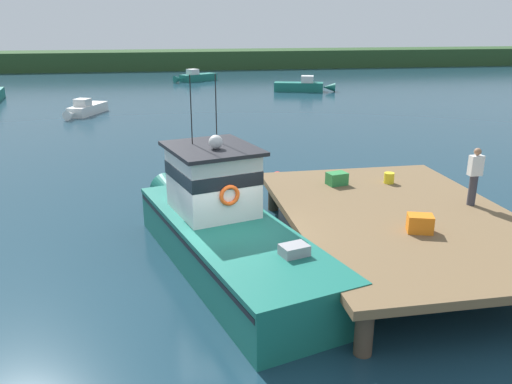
{
  "coord_description": "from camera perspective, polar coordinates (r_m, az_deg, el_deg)",
  "views": [
    {
      "loc": [
        -1.33,
        -12.08,
        6.07
      ],
      "look_at": [
        1.2,
        1.89,
        1.4
      ],
      "focal_mm": 36.27,
      "sensor_mm": 36.0,
      "label": 1
    }
  ],
  "objects": [
    {
      "name": "mooring_buoy_inshore",
      "position": [
        20.31,
        2.38,
        1.56
      ],
      "size": [
        0.52,
        0.52,
        0.52
      ],
      "primitive_type": "sphere",
      "color": "red",
      "rests_on": "ground"
    },
    {
      "name": "moored_boat_near_channel",
      "position": [
        37.84,
        -18.27,
        8.68
      ],
      "size": [
        2.56,
        4.51,
        1.15
      ],
      "color": "white",
      "rests_on": "ground"
    },
    {
      "name": "mooring_buoy_outer",
      "position": [
        26.33,
        -5.0,
        5.27
      ],
      "size": [
        0.41,
        0.41,
        0.41
      ],
      "primitive_type": "sphere",
      "color": "#EA5B19",
      "rests_on": "ground"
    },
    {
      "name": "main_fishing_boat",
      "position": [
        13.58,
        -3.71,
        -3.74
      ],
      "size": [
        4.64,
        9.92,
        4.8
      ],
      "color": "#196B5B",
      "rests_on": "ground"
    },
    {
      "name": "bait_bucket",
      "position": [
        16.95,
        14.46,
        1.51
      ],
      "size": [
        0.32,
        0.32,
        0.34
      ],
      "primitive_type": "cylinder",
      "color": "yellow",
      "rests_on": "dock"
    },
    {
      "name": "moored_boat_far_left",
      "position": [
        48.77,
        5.2,
        11.56
      ],
      "size": [
        5.65,
        2.69,
        1.42
      ],
      "color": "#196B5B",
      "rests_on": "ground"
    },
    {
      "name": "ground_plane",
      "position": [
        13.59,
        -3.6,
        -8.37
      ],
      "size": [
        200.0,
        200.0,
        0.0
      ],
      "primitive_type": "plane",
      "color": "#193847"
    },
    {
      "name": "dock",
      "position": [
        14.44,
        15.6,
        -2.75
      ],
      "size": [
        6.0,
        9.0,
        1.2
      ],
      "color": "#4C3D2D",
      "rests_on": "ground"
    },
    {
      "name": "moored_boat_outer_mooring",
      "position": [
        57.58,
        -6.69,
        12.49
      ],
      "size": [
        4.88,
        3.6,
        1.3
      ],
      "color": "#196B5B",
      "rests_on": "ground"
    },
    {
      "name": "crate_single_far",
      "position": [
        13.2,
        17.64,
        -3.33
      ],
      "size": [
        0.71,
        0.61,
        0.44
      ],
      "primitive_type": "cube",
      "rotation": [
        0.0,
        0.0,
        -0.32
      ],
      "color": "orange",
      "rests_on": "dock"
    },
    {
      "name": "crate_stack_mid_dock",
      "position": [
        16.45,
        8.91,
        1.47
      ],
      "size": [
        0.68,
        0.56,
        0.39
      ],
      "primitive_type": "cube",
      "rotation": [
        0.0,
        0.0,
        0.22
      ],
      "color": "#2D8442",
      "rests_on": "dock"
    },
    {
      "name": "far_shoreline",
      "position": [
        74.25,
        -9.5,
        14.21
      ],
      "size": [
        120.0,
        8.0,
        2.4
      ],
      "primitive_type": "cube",
      "color": "#284723",
      "rests_on": "ground"
    },
    {
      "name": "deckhand_by_the_boat",
      "position": [
        15.48,
        22.96,
        1.71
      ],
      "size": [
        0.36,
        0.22,
        1.63
      ],
      "color": "#383842",
      "rests_on": "dock"
    }
  ]
}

